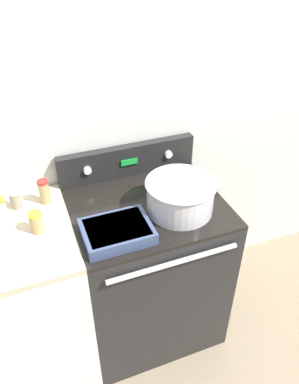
# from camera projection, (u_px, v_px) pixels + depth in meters

# --- Properties ---
(ground_plane) EXTENTS (12.00, 12.00, 0.00)m
(ground_plane) POSITION_uv_depth(u_px,v_px,m) (167.00, 364.00, 2.12)
(ground_plane) COLOR gray
(kitchen_wall) EXTENTS (8.00, 0.05, 2.50)m
(kitchen_wall) POSITION_uv_depth(u_px,v_px,m) (122.00, 112.00, 1.89)
(kitchen_wall) COLOR silver
(kitchen_wall) RESTS_ON ground_plane
(stove_range) EXTENTS (0.75, 0.66, 0.91)m
(stove_range) POSITION_uv_depth(u_px,v_px,m) (147.00, 269.00, 2.09)
(stove_range) COLOR black
(stove_range) RESTS_ON ground_plane
(control_panel) EXTENTS (0.75, 0.07, 0.17)m
(control_panel) POSITION_uv_depth(u_px,v_px,m) (127.00, 160.00, 1.99)
(control_panel) COLOR black
(control_panel) RESTS_ON stove_range
(side_counter) EXTENTS (0.56, 0.63, 0.93)m
(side_counter) POSITION_uv_depth(u_px,v_px,m) (27.00, 303.00, 1.90)
(side_counter) COLOR silver
(side_counter) RESTS_ON ground_plane
(mixing_bowl) EXTENTS (0.33, 0.33, 0.16)m
(mixing_bowl) POSITION_uv_depth(u_px,v_px,m) (180.00, 195.00, 1.74)
(mixing_bowl) COLOR silver
(mixing_bowl) RESTS_ON stove_range
(casserole_dish) EXTENTS (0.30, 0.23, 0.06)m
(casserole_dish) POSITION_uv_depth(u_px,v_px,m) (117.00, 231.00, 1.62)
(casserole_dish) COLOR #38476B
(casserole_dish) RESTS_ON stove_range
(ladle) EXTENTS (0.08, 0.27, 0.08)m
(ladle) POSITION_uv_depth(u_px,v_px,m) (213.00, 184.00, 1.91)
(ladle) COLOR #B7B7B7
(ladle) RESTS_ON stove_range
(spice_jar_red_cap) EXTENTS (0.05, 0.05, 0.12)m
(spice_jar_red_cap) POSITION_uv_depth(u_px,v_px,m) (44.00, 191.00, 1.78)
(spice_jar_red_cap) COLOR tan
(spice_jar_red_cap) RESTS_ON side_counter
(spice_jar_yellow_cap) EXTENTS (0.06, 0.06, 0.10)m
(spice_jar_yellow_cap) POSITION_uv_depth(u_px,v_px,m) (36.00, 222.00, 1.62)
(spice_jar_yellow_cap) COLOR tan
(spice_jar_yellow_cap) RESTS_ON side_counter
(spice_jar_white_cap) EXTENTS (0.05, 0.05, 0.09)m
(spice_jar_white_cap) POSITION_uv_depth(u_px,v_px,m) (15.00, 199.00, 1.76)
(spice_jar_white_cap) COLOR gray
(spice_jar_white_cap) RESTS_ON side_counter
(spice_jar_orange_cap) EXTENTS (0.05, 0.05, 0.08)m
(spice_jar_orange_cap) POSITION_uv_depth(u_px,v_px,m) (0.00, 206.00, 1.73)
(spice_jar_orange_cap) COLOR beige
(spice_jar_orange_cap) RESTS_ON side_counter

